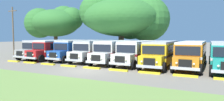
# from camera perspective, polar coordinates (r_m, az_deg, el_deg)

# --- Properties ---
(ground_plane) EXTENTS (220.00, 220.00, 0.00)m
(ground_plane) POSITION_cam_1_polar(r_m,az_deg,el_deg) (19.14, -8.73, -6.03)
(ground_plane) COLOR slate
(parked_bus_slot_0) EXTENTS (2.87, 10.86, 2.82)m
(parked_bus_slot_0) POSITION_cam_1_polar(r_m,az_deg,el_deg) (32.98, -17.99, 0.83)
(parked_bus_slot_0) COLOR #9E9993
(parked_bus_slot_0) RESTS_ON ground_plane
(parked_bus_slot_1) EXTENTS (3.13, 10.90, 2.82)m
(parked_bus_slot_1) POSITION_cam_1_polar(r_m,az_deg,el_deg) (30.88, -14.75, 0.68)
(parked_bus_slot_1) COLOR red
(parked_bus_slot_1) RESTS_ON ground_plane
(parked_bus_slot_2) EXTENTS (2.77, 10.85, 2.82)m
(parked_bus_slot_2) POSITION_cam_1_polar(r_m,az_deg,el_deg) (29.32, -9.32, 0.59)
(parked_bus_slot_2) COLOR #23519E
(parked_bus_slot_2) RESTS_ON ground_plane
(parked_bus_slot_3) EXTENTS (2.97, 10.88, 2.82)m
(parked_bus_slot_3) POSITION_cam_1_polar(r_m,az_deg,el_deg) (27.62, -4.22, 0.42)
(parked_bus_slot_3) COLOR silver
(parked_bus_slot_3) RESTS_ON ground_plane
(parked_bus_slot_4) EXTENTS (2.91, 10.87, 2.82)m
(parked_bus_slot_4) POSITION_cam_1_polar(r_m,az_deg,el_deg) (25.79, 1.52, 0.17)
(parked_bus_slot_4) COLOR silver
(parked_bus_slot_4) RESTS_ON ground_plane
(parked_bus_slot_5) EXTENTS (3.07, 10.89, 2.82)m
(parked_bus_slot_5) POSITION_cam_1_polar(r_m,az_deg,el_deg) (24.65, 8.31, -0.06)
(parked_bus_slot_5) COLOR silver
(parked_bus_slot_5) RESTS_ON ground_plane
(parked_bus_slot_6) EXTENTS (2.75, 10.85, 2.82)m
(parked_bus_slot_6) POSITION_cam_1_polar(r_m,az_deg,el_deg) (23.45, 14.63, -0.36)
(parked_bus_slot_6) COLOR yellow
(parked_bus_slot_6) RESTS_ON ground_plane
(parked_bus_slot_7) EXTENTS (2.90, 10.87, 2.82)m
(parked_bus_slot_7) POSITION_cam_1_polar(r_m,az_deg,el_deg) (23.33, 22.60, -0.56)
(parked_bus_slot_7) COLOR orange
(parked_bus_slot_7) RESTS_ON ground_plane
(parked_bus_slot_8) EXTENTS (2.69, 10.84, 2.82)m
(parked_bus_slot_8) POSITION_cam_1_polar(r_m,az_deg,el_deg) (23.08, 30.17, -0.85)
(parked_bus_slot_8) COLOR teal
(parked_bus_slot_8) RESTS_ON ground_plane
(curb_wheelstop_0) EXTENTS (2.00, 0.36, 0.15)m
(curb_wheelstop_0) POSITION_cam_1_polar(r_m,az_deg,el_deg) (29.03, -27.12, -2.83)
(curb_wheelstop_0) COLOR yellow
(curb_wheelstop_0) RESTS_ON ground_plane
(curb_wheelstop_1) EXTENTS (2.00, 0.36, 0.15)m
(curb_wheelstop_1) POSITION_cam_1_polar(r_m,az_deg,el_deg) (26.61, -23.16, -3.30)
(curb_wheelstop_1) COLOR yellow
(curb_wheelstop_1) RESTS_ON ground_plane
(curb_wheelstop_2) EXTENTS (2.00, 0.36, 0.15)m
(curb_wheelstop_2) POSITION_cam_1_polar(r_m,az_deg,el_deg) (24.35, -18.43, -3.84)
(curb_wheelstop_2) COLOR yellow
(curb_wheelstop_2) RESTS_ON ground_plane
(curb_wheelstop_3) EXTENTS (2.00, 0.36, 0.15)m
(curb_wheelstop_3) POSITION_cam_1_polar(r_m,az_deg,el_deg) (22.28, -12.77, -4.45)
(curb_wheelstop_3) COLOR yellow
(curb_wheelstop_3) RESTS_ON ground_plane
(curb_wheelstop_4) EXTENTS (2.00, 0.36, 0.15)m
(curb_wheelstop_4) POSITION_cam_1_polar(r_m,az_deg,el_deg) (20.48, -6.04, -5.12)
(curb_wheelstop_4) COLOR yellow
(curb_wheelstop_4) RESTS_ON ground_plane
(curb_wheelstop_5) EXTENTS (2.00, 0.36, 0.15)m
(curb_wheelstop_5) POSITION_cam_1_polar(r_m,az_deg,el_deg) (19.02, 1.88, -5.82)
(curb_wheelstop_5) COLOR yellow
(curb_wheelstop_5) RESTS_ON ground_plane
(curb_wheelstop_6) EXTENTS (2.00, 0.36, 0.15)m
(curb_wheelstop_6) POSITION_cam_1_polar(r_m,az_deg,el_deg) (17.97, 10.94, -6.48)
(curb_wheelstop_6) COLOR yellow
(curb_wheelstop_6) RESTS_ON ground_plane
(curb_wheelstop_7) EXTENTS (2.00, 0.36, 0.15)m
(curb_wheelstop_7) POSITION_cam_1_polar(r_m,az_deg,el_deg) (17.42, 20.87, -7.01)
(curb_wheelstop_7) COLOR yellow
(curb_wheelstop_7) RESTS_ON ground_plane
(broad_shade_tree) EXTENTS (15.71, 14.85, 11.00)m
(broad_shade_tree) POSITION_cam_1_polar(r_m,az_deg,el_deg) (35.83, 4.11, 9.54)
(broad_shade_tree) COLOR brown
(broad_shade_tree) RESTS_ON ground_plane
(secondary_tree) EXTENTS (12.28, 10.58, 10.23)m
(secondary_tree) POSITION_cam_1_polar(r_m,az_deg,el_deg) (43.71, -16.37, 8.07)
(secondary_tree) COLOR brown
(secondary_tree) RESTS_ON ground_plane
(utility_pole) EXTENTS (1.80, 0.20, 7.89)m
(utility_pole) POSITION_cam_1_polar(r_m,az_deg,el_deg) (33.47, -27.22, 5.11)
(utility_pole) COLOR brown
(utility_pole) RESTS_ON ground_plane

